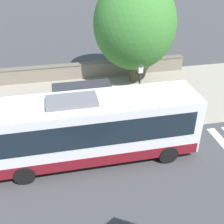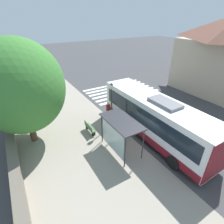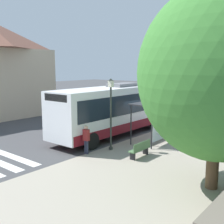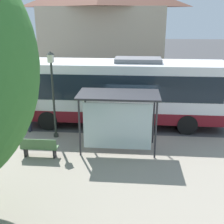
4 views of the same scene
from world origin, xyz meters
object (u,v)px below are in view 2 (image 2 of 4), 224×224
(bus, at_px, (154,117))
(shade_tree, at_px, (21,88))
(bus_shelter, at_px, (119,127))
(bench, at_px, (90,128))
(pedestrian, at_px, (108,109))
(street_lamp_near, at_px, (111,102))

(bus, distance_m, shade_tree, 10.06)
(bus_shelter, distance_m, bench, 3.74)
(pedestrian, bearing_deg, shade_tree, -179.83)
(bus, relative_size, street_lamp_near, 2.59)
(pedestrian, relative_size, street_lamp_near, 0.39)
(bus_shelter, xyz_separation_m, bench, (-0.89, 3.23, -1.67))
(bus_shelter, xyz_separation_m, street_lamp_near, (1.21, 3.12, 0.32))
(bus, bearing_deg, bench, 142.52)
(bus, bearing_deg, pedestrian, 108.97)
(bus_shelter, relative_size, bench, 2.22)
(bus_shelter, relative_size, street_lamp_near, 0.83)
(bus_shelter, xyz_separation_m, shade_tree, (-5.21, 4.60, 2.41))
(bench, height_order, shade_tree, shade_tree)
(bus, height_order, pedestrian, bus)
(bench, height_order, street_lamp_near, street_lamp_near)
(bus, xyz_separation_m, pedestrian, (-1.59, 4.62, -0.92))
(street_lamp_near, bearing_deg, bus, -56.01)
(bench, xyz_separation_m, street_lamp_near, (2.11, -0.11, 1.99))
(bench, relative_size, street_lamp_near, 0.37)
(bus, distance_m, bench, 5.50)
(bus_shelter, height_order, street_lamp_near, street_lamp_near)
(street_lamp_near, relative_size, shade_tree, 0.53)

